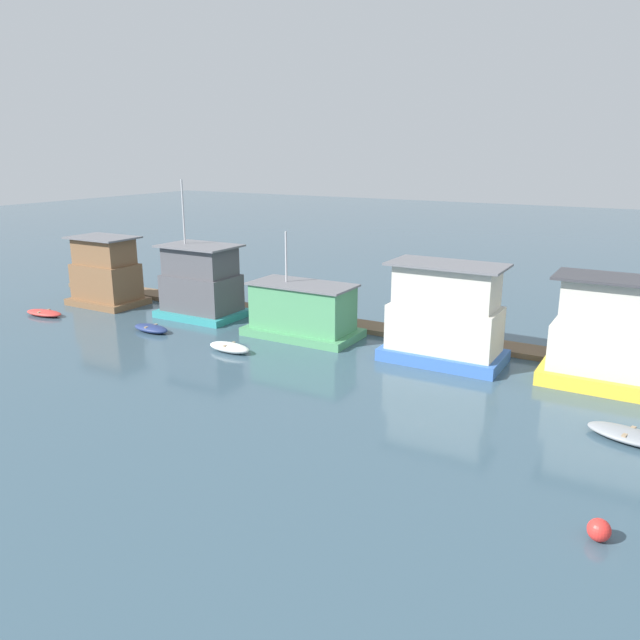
{
  "coord_description": "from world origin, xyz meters",
  "views": [
    {
      "loc": [
        17.27,
        -30.97,
        10.93
      ],
      "look_at": [
        0.0,
        -1.0,
        1.4
      ],
      "focal_mm": 35.0,
      "sensor_mm": 36.0,
      "label": 1
    }
  ],
  "objects_px": {
    "mooring_post_far_right": "(446,335)",
    "houseboat_green": "(303,311)",
    "houseboat_brown": "(106,274)",
    "dinghy_red": "(44,313)",
    "dinghy_white": "(229,347)",
    "buoy_red": "(599,530)",
    "dinghy_grey": "(628,435)",
    "houseboat_yellow": "(623,341)",
    "houseboat_blue": "(445,318)",
    "dinghy_navy": "(151,328)",
    "houseboat_teal": "(201,284)"
  },
  "relations": [
    {
      "from": "houseboat_green",
      "to": "houseboat_yellow",
      "type": "xyz_separation_m",
      "value": [
        17.32,
        0.27,
        0.78
      ]
    },
    {
      "from": "houseboat_green",
      "to": "dinghy_red",
      "type": "height_order",
      "value": "houseboat_green"
    },
    {
      "from": "dinghy_white",
      "to": "dinghy_grey",
      "type": "relative_size",
      "value": 0.79
    },
    {
      "from": "dinghy_white",
      "to": "houseboat_blue",
      "type": "bearing_deg",
      "value": 22.48
    },
    {
      "from": "dinghy_red",
      "to": "dinghy_grey",
      "type": "distance_m",
      "value": 35.9
    },
    {
      "from": "houseboat_green",
      "to": "mooring_post_far_right",
      "type": "bearing_deg",
      "value": 13.55
    },
    {
      "from": "dinghy_navy",
      "to": "dinghy_white",
      "type": "bearing_deg",
      "value": -6.26
    },
    {
      "from": "houseboat_green",
      "to": "houseboat_blue",
      "type": "relative_size",
      "value": 1.08
    },
    {
      "from": "houseboat_green",
      "to": "mooring_post_far_right",
      "type": "xyz_separation_m",
      "value": [
        8.28,
        1.99,
        -0.74
      ]
    },
    {
      "from": "houseboat_brown",
      "to": "dinghy_red",
      "type": "height_order",
      "value": "houseboat_brown"
    },
    {
      "from": "houseboat_brown",
      "to": "dinghy_white",
      "type": "distance_m",
      "value": 15.26
    },
    {
      "from": "dinghy_navy",
      "to": "dinghy_grey",
      "type": "xyz_separation_m",
      "value": [
        26.82,
        -1.69,
        -0.0
      ]
    },
    {
      "from": "houseboat_brown",
      "to": "buoy_red",
      "type": "bearing_deg",
      "value": -20.45
    },
    {
      "from": "dinghy_red",
      "to": "dinghy_navy",
      "type": "bearing_deg",
      "value": 5.03
    },
    {
      "from": "mooring_post_far_right",
      "to": "dinghy_red",
      "type": "bearing_deg",
      "value": -165.43
    },
    {
      "from": "houseboat_brown",
      "to": "dinghy_grey",
      "type": "bearing_deg",
      "value": -8.78
    },
    {
      "from": "houseboat_yellow",
      "to": "dinghy_navy",
      "type": "distance_m",
      "value": 26.31
    },
    {
      "from": "houseboat_teal",
      "to": "mooring_post_far_right",
      "type": "relative_size",
      "value": 5.69
    },
    {
      "from": "houseboat_brown",
      "to": "houseboat_yellow",
      "type": "distance_m",
      "value": 33.72
    },
    {
      "from": "dinghy_navy",
      "to": "buoy_red",
      "type": "distance_m",
      "value": 28.16
    },
    {
      "from": "dinghy_white",
      "to": "dinghy_grey",
      "type": "distance_m",
      "value": 20.2
    },
    {
      "from": "houseboat_yellow",
      "to": "buoy_red",
      "type": "relative_size",
      "value": 14.37
    },
    {
      "from": "dinghy_white",
      "to": "buoy_red",
      "type": "distance_m",
      "value": 21.69
    },
    {
      "from": "dinghy_navy",
      "to": "buoy_red",
      "type": "relative_size",
      "value": 4.09
    },
    {
      "from": "houseboat_blue",
      "to": "dinghy_red",
      "type": "xyz_separation_m",
      "value": [
        -26.5,
        -4.53,
        -2.18
      ]
    },
    {
      "from": "houseboat_yellow",
      "to": "buoy_red",
      "type": "distance_m",
      "value": 13.56
    },
    {
      "from": "dinghy_grey",
      "to": "buoy_red",
      "type": "bearing_deg",
      "value": -91.55
    },
    {
      "from": "dinghy_grey",
      "to": "buoy_red",
      "type": "xyz_separation_m",
      "value": [
        -0.2,
        -7.49,
        0.12
      ]
    },
    {
      "from": "houseboat_blue",
      "to": "dinghy_grey",
      "type": "distance_m",
      "value": 11.06
    },
    {
      "from": "dinghy_navy",
      "to": "dinghy_grey",
      "type": "height_order",
      "value": "dinghy_navy"
    },
    {
      "from": "houseboat_yellow",
      "to": "mooring_post_far_right",
      "type": "height_order",
      "value": "houseboat_yellow"
    },
    {
      "from": "houseboat_green",
      "to": "dinghy_navy",
      "type": "distance_m",
      "value": 9.52
    },
    {
      "from": "dinghy_red",
      "to": "dinghy_white",
      "type": "relative_size",
      "value": 1.14
    },
    {
      "from": "dinghy_white",
      "to": "mooring_post_far_right",
      "type": "distance_m",
      "value": 12.19
    },
    {
      "from": "dinghy_grey",
      "to": "dinghy_navy",
      "type": "bearing_deg",
      "value": 176.4
    },
    {
      "from": "dinghy_red",
      "to": "dinghy_grey",
      "type": "height_order",
      "value": "dinghy_grey"
    },
    {
      "from": "buoy_red",
      "to": "houseboat_blue",
      "type": "bearing_deg",
      "value": 125.42
    },
    {
      "from": "dinghy_grey",
      "to": "houseboat_green",
      "type": "bearing_deg",
      "value": 162.86
    },
    {
      "from": "houseboat_green",
      "to": "houseboat_blue",
      "type": "bearing_deg",
      "value": -1.35
    },
    {
      "from": "houseboat_blue",
      "to": "dinghy_navy",
      "type": "bearing_deg",
      "value": -167.91
    },
    {
      "from": "houseboat_blue",
      "to": "buoy_red",
      "type": "relative_size",
      "value": 9.4
    },
    {
      "from": "dinghy_navy",
      "to": "mooring_post_far_right",
      "type": "height_order",
      "value": "mooring_post_far_right"
    },
    {
      "from": "houseboat_brown",
      "to": "houseboat_green",
      "type": "relative_size",
      "value": 0.75
    },
    {
      "from": "dinghy_grey",
      "to": "houseboat_yellow",
      "type": "bearing_deg",
      "value": 99.03
    },
    {
      "from": "mooring_post_far_right",
      "to": "dinghy_white",
      "type": "bearing_deg",
      "value": -146.83
    },
    {
      "from": "houseboat_teal",
      "to": "houseboat_yellow",
      "type": "xyz_separation_m",
      "value": [
        25.56,
        -0.26,
        0.06
      ]
    },
    {
      "from": "houseboat_green",
      "to": "buoy_red",
      "type": "xyz_separation_m",
      "value": [
        18.05,
        -13.12,
        -1.2
      ]
    },
    {
      "from": "mooring_post_far_right",
      "to": "houseboat_green",
      "type": "bearing_deg",
      "value": -166.45
    },
    {
      "from": "dinghy_grey",
      "to": "mooring_post_far_right",
      "type": "relative_size",
      "value": 2.14
    },
    {
      "from": "houseboat_green",
      "to": "mooring_post_far_right",
      "type": "distance_m",
      "value": 8.54
    }
  ]
}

